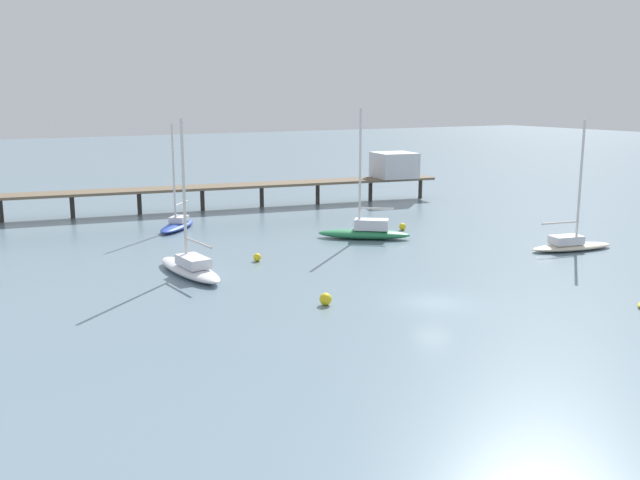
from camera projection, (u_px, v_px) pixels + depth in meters
ground_plane at (433, 303)px, 46.67m from camera, size 400.00×400.00×0.00m
pier at (303, 176)px, 87.35m from camera, size 59.79×12.71×6.07m
sailboat_cream at (571, 243)px, 62.30m from camera, size 8.27×3.68×11.30m
sailboat_white at (190, 266)px, 53.67m from camera, size 3.12×9.50×11.70m
sailboat_green at (366, 230)px, 67.18m from camera, size 8.25×7.02×12.19m
sailboat_blue at (177, 223)px, 72.10m from camera, size 6.22×6.95×10.63m
mooring_buoy_outer at (257, 257)px, 58.23m from camera, size 0.66×0.66×0.66m
mooring_buoy_far at (326, 299)px, 46.10m from camera, size 0.81×0.81×0.81m
mooring_buoy_inner at (402, 227)px, 71.56m from camera, size 0.72×0.72×0.72m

